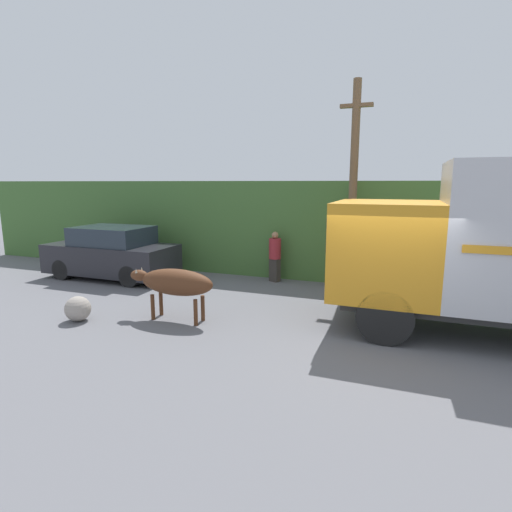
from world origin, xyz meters
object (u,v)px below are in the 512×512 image
object	(u,v)px
parked_suv	(111,253)
pedestrian_on_hill	(275,255)
brown_cow	(175,283)
utility_pole	(353,184)
roadside_rock	(78,309)

from	to	relation	value
parked_suv	pedestrian_on_hill	distance (m)	5.37
brown_cow	utility_pole	world-z (taller)	utility_pole
pedestrian_on_hill	utility_pole	bearing A→B (deg)	-154.65
brown_cow	parked_suv	bearing A→B (deg)	149.19
brown_cow	roadside_rock	distance (m)	2.29
parked_suv	pedestrian_on_hill	bearing A→B (deg)	16.57
utility_pole	brown_cow	bearing A→B (deg)	-128.03
brown_cow	pedestrian_on_hill	distance (m)	4.36
parked_suv	roadside_rock	distance (m)	4.28
utility_pole	roadside_rock	xyz separation A→B (m)	(-5.38, -5.11, -2.78)
parked_suv	utility_pole	xyz separation A→B (m)	(7.50, 1.43, 2.25)
brown_cow	parked_suv	xyz separation A→B (m)	(-4.17, 2.83, -0.06)
parked_suv	roadside_rock	bearing A→B (deg)	-58.72
parked_suv	pedestrian_on_hill	size ratio (longest dim) A/B	2.68
pedestrian_on_hill	roadside_rock	bearing A→B (deg)	83.92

